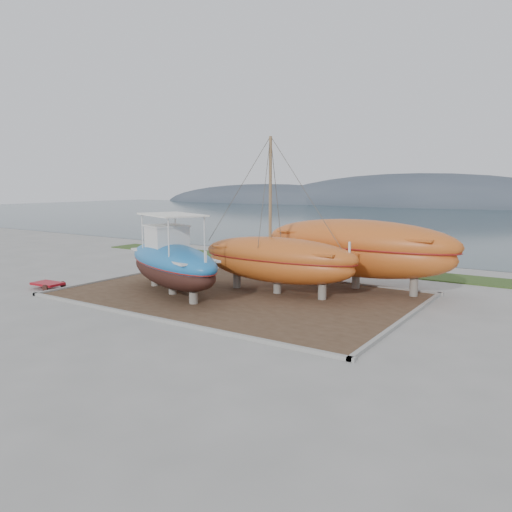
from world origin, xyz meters
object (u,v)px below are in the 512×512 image
Objects in this scene: white_dinghy at (179,270)px; blue_caique at (172,254)px; orange_bare_hull at (357,255)px; red_trailer at (48,286)px; orange_sailboat at (278,216)px.

blue_caique is at bearing -64.64° from white_dinghy.
red_trailer is at bearing -142.80° from orange_bare_hull.
orange_sailboat is at bearing -8.72° from white_dinghy.
orange_sailboat reaches higher than white_dinghy.
red_trailer is (-4.87, -5.80, -0.53)m from white_dinghy.
orange_bare_hull is 4.45× the size of red_trailer.
blue_caique is 7.91m from red_trailer.
blue_caique reaches higher than orange_bare_hull.
blue_caique is 3.45× the size of red_trailer.
orange_sailboat is at bearing 59.39° from blue_caique.
blue_caique reaches higher than white_dinghy.
orange_bare_hull is (9.93, 3.96, 1.26)m from white_dinghy.
orange_bare_hull is (3.06, 3.63, -2.30)m from orange_sailboat.
red_trailer is at bearing -152.98° from orange_sailboat.
orange_sailboat is (4.63, 3.31, 2.04)m from blue_caique.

